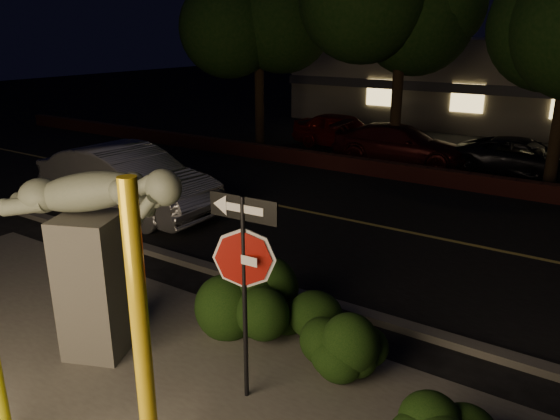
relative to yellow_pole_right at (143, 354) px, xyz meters
The scene contains 17 objects.
ground 11.63m from the yellow_pole_right, 95.62° to the left, with size 90.00×90.00×0.00m, color black.
road 8.69m from the yellow_pole_right, 97.59° to the left, with size 80.00×8.00×0.01m, color black.
lane_marking 8.69m from the yellow_pole_right, 97.59° to the left, with size 80.00×0.12×0.01m, color #B6A149.
curb 4.77m from the yellow_pole_right, 104.50° to the left, with size 80.00×0.25×0.12m, color #4C4944.
brick_wall 12.88m from the yellow_pole_right, 95.05° to the left, with size 40.00×0.35×0.50m, color #481A17.
parking_lot 18.56m from the yellow_pole_right, 93.49° to the left, with size 40.00×12.00×0.01m, color black.
building 26.47m from the yellow_pole_right, 92.44° to the left, with size 22.00×10.20×4.00m.
tree_far_a 17.50m from the yellow_pole_right, 122.26° to the left, with size 4.60×4.60×7.43m.
yellow_pole_right is the anchor object (origin of this frame).
signpost 1.78m from the yellow_pole_right, 96.60° to the left, with size 0.89×0.10×2.62m.
sculpture 2.89m from the yellow_pole_right, 150.18° to the left, with size 2.49×1.55×2.73m.
hedge_center 3.40m from the yellow_pole_right, 104.24° to the left, with size 2.12×1.00×1.11m, color black.
hedge_right 3.19m from the yellow_pole_right, 74.72° to the left, with size 1.48×0.79×0.97m, color black.
silver_sedan 9.24m from the yellow_pole_right, 139.77° to the left, with size 1.77×5.06×1.67m, color #B0B0B5.
parked_car_red 17.24m from the yellow_pole_right, 111.51° to the left, with size 1.59×3.96×1.35m, color maroon.
parked_car_darkred 15.11m from the yellow_pole_right, 103.06° to the left, with size 1.88×4.62×1.34m, color #3B0D0E.
parked_car_dark 15.44m from the yellow_pole_right, 88.55° to the left, with size 1.92×4.16×1.16m, color black.
Camera 1 is at (4.47, -4.28, 4.37)m, focal length 35.00 mm.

